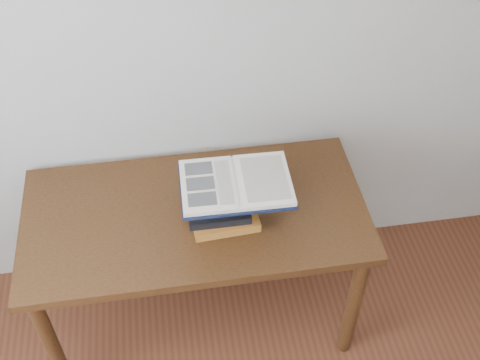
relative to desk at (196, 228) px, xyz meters
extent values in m
cube|color=#A9A8A0|center=(0.02, 0.37, 0.68)|extent=(3.50, 0.04, 2.60)
cube|color=#432A10|center=(0.00, 0.00, 0.08)|extent=(1.34, 0.67, 0.04)
cylinder|color=#432A10|center=(-0.61, -0.27, -0.28)|extent=(0.06, 0.06, 0.68)
cylinder|color=#432A10|center=(0.61, -0.27, -0.28)|extent=(0.06, 0.06, 0.68)
cylinder|color=#432A10|center=(-0.61, 0.27, -0.28)|extent=(0.06, 0.06, 0.68)
cylinder|color=#432A10|center=(0.61, 0.27, -0.28)|extent=(0.06, 0.06, 0.68)
cube|color=#B66F29|center=(0.11, -0.06, 0.12)|extent=(0.26, 0.19, 0.04)
cube|color=#B66F29|center=(0.09, -0.07, 0.15)|extent=(0.22, 0.13, 0.03)
cube|color=black|center=(0.08, -0.07, 0.18)|extent=(0.23, 0.17, 0.03)
cube|color=black|center=(0.09, -0.04, 0.22)|extent=(0.22, 0.18, 0.03)
cube|color=#171F47|center=(0.08, -0.05, 0.24)|extent=(0.25, 0.19, 0.03)
cube|color=black|center=(0.08, -0.04, 0.28)|extent=(0.23, 0.19, 0.03)
cube|color=black|center=(0.15, -0.07, 0.30)|extent=(0.41, 0.29, 0.01)
cube|color=beige|center=(0.05, -0.07, 0.31)|extent=(0.20, 0.27, 0.02)
cube|color=beige|center=(0.25, -0.07, 0.31)|extent=(0.20, 0.27, 0.02)
cylinder|color=beige|center=(0.15, -0.07, 0.31)|extent=(0.02, 0.26, 0.01)
cube|color=black|center=(0.03, 0.01, 0.32)|extent=(0.10, 0.06, 0.00)
cube|color=black|center=(0.02, -0.07, 0.32)|extent=(0.10, 0.06, 0.00)
cube|color=black|center=(0.02, -0.14, 0.32)|extent=(0.10, 0.06, 0.00)
cube|color=#B9B7A0|center=(0.11, -0.07, 0.32)|extent=(0.05, 0.22, 0.00)
cube|color=#B9B7A0|center=(0.26, -0.07, 0.32)|extent=(0.16, 0.23, 0.00)
camera|label=1|loc=(-0.06, -1.54, 1.85)|focal=45.00mm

